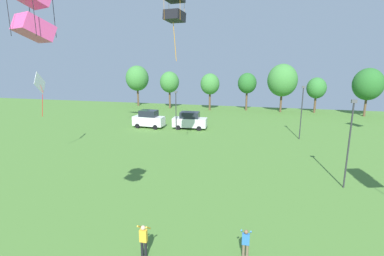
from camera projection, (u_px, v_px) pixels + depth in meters
The scene contains 17 objects.
person_standing_near_foreground at pixel (144, 239), 14.48m from camera, with size 0.52×0.50×1.75m.
person_standing_far_right at pixel (246, 242), 14.44m from camera, with size 0.52×0.45×1.56m.
kite_flying_0 at pixel (40, 85), 27.91m from camera, with size 0.52×2.08×4.26m.
kite_flying_3 at pixel (32, 11), 10.44m from camera, with size 1.48×1.55×2.14m.
kite_flying_5 at pixel (174, 6), 24.36m from camera, with size 1.72×1.79×5.63m.
parked_car_leftmost at pixel (149, 119), 41.47m from camera, with size 4.42×2.19×2.44m.
parked_car_second_from_left at pixel (190, 121), 40.70m from camera, with size 4.65×2.09×2.35m.
light_post_0 at pixel (176, 108), 39.56m from camera, with size 0.36×0.20×5.24m.
light_post_1 at pixel (302, 110), 35.00m from camera, with size 0.36×0.20×6.33m.
light_post_2 at pixel (349, 140), 21.64m from camera, with size 0.36×0.20×6.66m.
treeline_tree_0 at pixel (137, 78), 59.26m from camera, with size 4.50×4.50×7.97m.
treeline_tree_1 at pixel (170, 82), 56.30m from camera, with size 3.59×3.59×6.97m.
treeline_tree_2 at pixel (210, 84), 54.33m from camera, with size 3.45×3.45×6.72m.
treeline_tree_3 at pixel (247, 83), 54.15m from camera, with size 3.36×3.36×6.82m.
treeline_tree_4 at pixel (282, 80), 52.27m from camera, with size 5.15×5.15×8.47m.
treeline_tree_5 at pixel (316, 88), 51.89m from camera, with size 3.31×3.31×6.17m.
treeline_tree_6 at pixel (368, 84), 48.42m from camera, with size 4.72×4.72×7.89m.
Camera 1 is at (3.96, 0.28, 9.55)m, focal length 28.00 mm.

